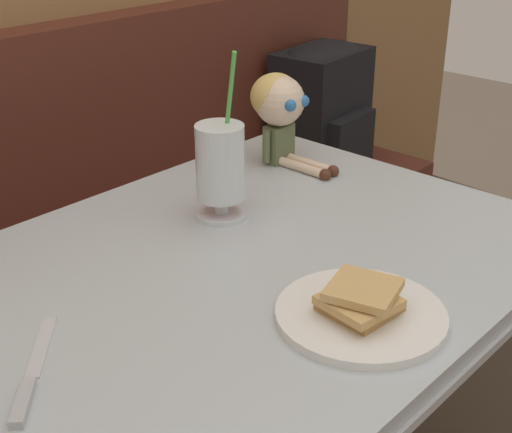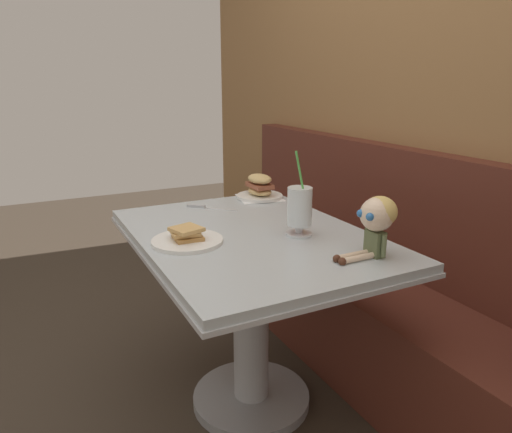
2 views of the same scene
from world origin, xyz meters
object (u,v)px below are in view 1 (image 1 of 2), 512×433
(milkshake_glass, at_px, (220,166))
(backpack, at_px, (323,105))
(seated_doll, at_px, (279,106))
(toast_plate, at_px, (360,311))
(butter_knife, at_px, (28,385))

(milkshake_glass, height_order, backpack, milkshake_glass)
(milkshake_glass, height_order, seated_doll, milkshake_glass)
(backpack, bearing_deg, seated_doll, -150.45)
(toast_plate, bearing_deg, seated_doll, 51.54)
(milkshake_glass, relative_size, backpack, 0.78)
(butter_knife, bearing_deg, milkshake_glass, 18.64)
(seated_doll, relative_size, backpack, 0.54)
(milkshake_glass, bearing_deg, butter_knife, -161.36)
(butter_knife, bearing_deg, backpack, 23.95)
(toast_plate, relative_size, milkshake_glass, 0.80)
(toast_plate, distance_m, milkshake_glass, 0.42)
(seated_doll, distance_m, backpack, 0.74)
(milkshake_glass, bearing_deg, seated_doll, 20.47)
(milkshake_glass, bearing_deg, backpack, 26.81)
(butter_knife, relative_size, seated_doll, 0.85)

